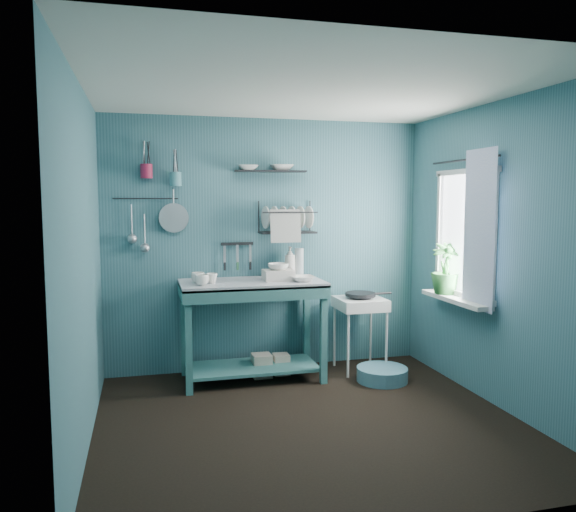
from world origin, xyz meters
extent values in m
plane|color=black|center=(0.00, 0.00, 0.00)|extent=(3.20, 3.20, 0.00)
plane|color=silver|center=(0.00, 0.00, 2.50)|extent=(3.20, 3.20, 0.00)
plane|color=#34606A|center=(0.00, 1.50, 1.25)|extent=(3.20, 0.00, 3.20)
plane|color=#34606A|center=(0.00, -1.50, 1.25)|extent=(3.20, 0.00, 3.20)
plane|color=#34606A|center=(-1.60, 0.00, 1.25)|extent=(0.00, 3.00, 3.00)
plane|color=#34606A|center=(1.60, 0.00, 1.25)|extent=(0.00, 3.00, 3.00)
cube|color=#346D6C|center=(-0.23, 1.13, 0.47)|extent=(1.39, 0.79, 0.94)
imported|color=white|center=(-0.71, 0.97, 0.99)|extent=(0.12, 0.12, 0.10)
imported|color=white|center=(-0.61, 1.07, 0.99)|extent=(0.14, 0.14, 0.09)
imported|color=white|center=(-0.73, 1.13, 0.99)|extent=(0.17, 0.17, 0.10)
cube|color=beige|center=(0.02, 1.11, 0.99)|extent=(0.28, 0.22, 0.10)
imported|color=white|center=(0.02, 1.11, 1.07)|extent=(0.20, 0.19, 0.06)
imported|color=beige|center=(0.19, 1.33, 1.09)|extent=(0.11, 0.12, 0.30)
cylinder|color=#A8B7BB|center=(0.29, 1.35, 1.08)|extent=(0.09, 0.09, 0.28)
imported|color=white|center=(0.22, 0.98, 0.97)|extent=(0.22, 0.22, 0.05)
cube|color=silver|center=(0.87, 1.14, 0.37)|extent=(0.53, 0.53, 0.73)
cylinder|color=black|center=(0.87, 1.14, 0.77)|extent=(0.30, 0.30, 0.03)
cube|color=black|center=(-0.31, 1.47, 1.27)|extent=(0.32, 0.03, 0.03)
cube|color=black|center=(0.18, 1.37, 1.53)|extent=(0.57, 0.30, 0.32)
cube|color=black|center=(0.01, 1.40, 1.98)|extent=(0.72, 0.26, 0.02)
imported|color=white|center=(-0.21, 1.40, 2.03)|extent=(0.23, 0.23, 0.05)
imported|color=white|center=(0.13, 1.40, 2.08)|extent=(0.25, 0.25, 0.06)
cylinder|color=#9D1D3F|center=(-1.16, 1.42, 1.97)|extent=(0.11, 0.11, 0.13)
cylinder|color=teal|center=(-0.90, 1.42, 1.90)|extent=(0.11, 0.11, 0.13)
cylinder|color=#B0B2B8|center=(-0.92, 1.45, 1.53)|extent=(0.28, 0.03, 0.28)
cylinder|color=#B0B2B8|center=(-1.31, 1.46, 1.51)|extent=(0.01, 0.01, 0.30)
cylinder|color=#B0B2B8|center=(-1.19, 1.46, 1.42)|extent=(0.01, 0.01, 0.30)
cylinder|color=black|center=(-1.17, 1.47, 1.71)|extent=(0.60, 0.01, 0.01)
plane|color=white|center=(1.59, 0.45, 1.40)|extent=(0.00, 1.10, 1.10)
cube|color=silver|center=(1.50, 0.45, 0.81)|extent=(0.16, 0.95, 0.04)
plane|color=white|center=(1.52, 0.15, 1.45)|extent=(0.00, 1.35, 1.35)
cylinder|color=black|center=(1.54, 0.45, 2.05)|extent=(0.02, 1.05, 0.02)
imported|color=#2D7131|center=(1.51, 0.64, 1.07)|extent=(0.35, 0.35, 0.48)
cube|color=tan|center=(-0.13, 1.18, 0.11)|extent=(0.18, 0.18, 0.22)
cube|color=tan|center=(0.07, 1.21, 0.10)|extent=(0.15, 0.15, 0.20)
cylinder|color=teal|center=(0.94, 0.77, 0.07)|extent=(0.48, 0.48, 0.13)
camera|label=1|loc=(-1.19, -3.99, 1.70)|focal=35.00mm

